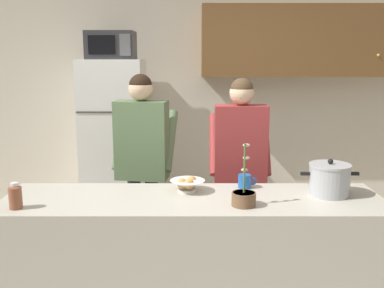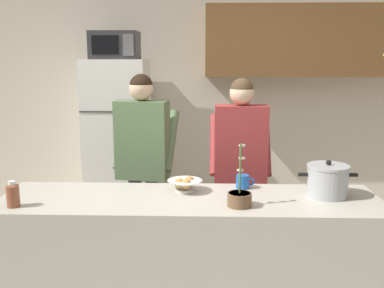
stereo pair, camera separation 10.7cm
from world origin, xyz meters
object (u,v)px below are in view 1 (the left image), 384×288
Objects in this scene: cooking_pot at (329,179)px; potted_orchid at (243,196)px; person_near_pot at (142,150)px; coffee_mug at (244,181)px; person_by_sink at (240,155)px; microwave at (110,45)px; bread_bowl at (187,185)px; refrigerator at (114,145)px; bottle_near_edge at (14,196)px.

potted_orchid is (-0.59, -0.22, -0.05)m from cooking_pot.
person_near_pot reaches higher than coffee_mug.
person_near_pot is at bearing 126.54° from potted_orchid.
person_by_sink reaches higher than potted_orchid.
person_by_sink is 0.86m from cooking_pot.
coffee_mug is at bearing -53.32° from microwave.
potted_orchid is (0.35, -0.29, 0.01)m from bread_bowl.
refrigerator reaches higher than bottle_near_edge.
coffee_mug is (1.19, -1.62, 0.07)m from refrigerator.
cooking_pot is at bearing -4.22° from bread_bowl.
cooking_pot is 1.61× the size of bread_bowl.
person_by_sink reaches higher than bottle_near_edge.
bottle_near_edge is at bearing -146.80° from person_by_sink.
person_by_sink is 1.75m from bottle_near_edge.
refrigerator is at bearing 119.63° from potted_orchid.
coffee_mug is 0.55× the size of bread_bowl.
microwave is 1.25× the size of cooking_pot.
refrigerator reaches higher than person_near_pot.
bottle_near_edge is 0.41× the size of potted_orchid.
bread_bowl is (-0.94, 0.07, -0.06)m from cooking_pot.
potted_orchid reaches higher than coffee_mug.
refrigerator is at bearing 134.13° from cooking_pot.
microwave is 2.10m from bread_bowl.
cooking_pot is (1.73, -1.78, 0.13)m from refrigerator.
bread_bowl is (0.38, -0.70, -0.09)m from person_near_pot.
microwave is at bearing -89.93° from refrigerator.
bread_bowl is at bearing 140.53° from potted_orchid.
bottle_near_edge is at bearing -177.75° from potted_orchid.
person_by_sink reaches higher than coffee_mug.
bread_bowl is at bearing -65.00° from microwave.
bread_bowl is 1.09m from bottle_near_edge.
bread_bowl reaches higher than coffee_mug.
person_near_pot reaches higher than bread_bowl.
bread_bowl is (0.79, -1.69, -0.97)m from microwave.
potted_orchid is (1.39, 0.05, -0.02)m from bottle_near_edge.
microwave reaches higher than person_by_sink.
coffee_mug is 0.41m from bread_bowl.
refrigerator reaches higher than person_by_sink.
microwave reaches higher than bottle_near_edge.
coffee_mug is at bearing 82.18° from potted_orchid.
refrigerator is at bearing 90.07° from microwave.
person_near_pot reaches higher than cooking_pot.
potted_orchid is at bearing 2.25° from bottle_near_edge.
microwave reaches higher than coffee_mug.
refrigerator is 1.06× the size of person_near_pot.
bottle_near_edge is (-1.44, -0.44, 0.03)m from coffee_mug.
potted_orchid is (1.14, -2.00, 0.08)m from refrigerator.
cooking_pot is (1.73, -1.76, -0.91)m from microwave.
person_by_sink is 12.68× the size of coffee_mug.
person_by_sink reaches higher than bread_bowl.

